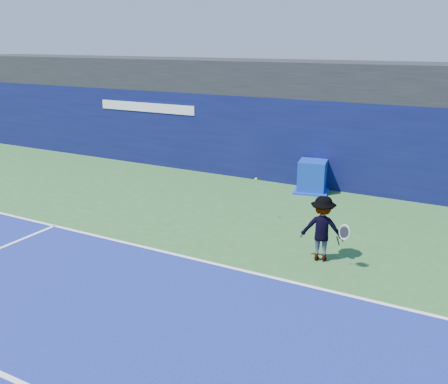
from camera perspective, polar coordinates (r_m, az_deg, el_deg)
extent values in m
plane|color=#2E612C|center=(9.43, -10.93, -14.83)|extent=(80.00, 80.00, 0.00)
cube|color=white|center=(11.59, -1.46, -8.11)|extent=(24.00, 0.10, 0.01)
cube|color=black|center=(18.39, 12.12, 12.51)|extent=(36.00, 3.00, 1.20)
cube|color=#0B0F3D|center=(17.72, 10.76, 5.57)|extent=(36.00, 1.00, 3.00)
cube|color=white|center=(20.37, -8.87, 9.55)|extent=(4.50, 0.04, 0.35)
cube|color=#0B2B9D|center=(17.01, 10.05, 1.79)|extent=(1.05, 1.05, 1.07)
cube|color=#0D2BB7|center=(17.15, 9.97, 0.18)|extent=(1.31, 1.31, 0.07)
imported|color=silver|center=(11.70, 11.15, -4.11)|extent=(1.10, 0.78, 1.55)
cylinder|color=black|center=(11.41, 12.89, -5.45)|extent=(0.07, 0.14, 0.24)
torus|color=white|center=(11.24, 13.59, -4.48)|extent=(0.28, 0.16, 0.28)
cylinder|color=black|center=(11.24, 13.59, -4.48)|extent=(0.24, 0.12, 0.23)
sphere|color=#BCD117|center=(13.79, 3.67, 1.50)|extent=(0.08, 0.08, 0.08)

